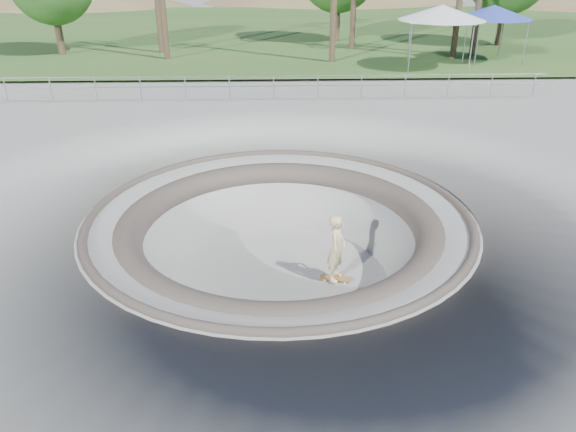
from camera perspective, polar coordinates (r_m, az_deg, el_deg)
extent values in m
plane|color=#969691|center=(14.94, -0.88, 0.03)|extent=(180.00, 180.00, 0.00)
torus|color=#969691|center=(15.91, -0.83, -6.46)|extent=(14.00, 14.00, 4.00)
cylinder|color=#969691|center=(15.89, -0.83, -6.31)|extent=(6.60, 6.60, 0.10)
torus|color=#524941|center=(14.95, -0.88, -0.04)|extent=(10.24, 10.24, 0.24)
torus|color=#524941|center=(15.14, -0.87, -1.50)|extent=(8.91, 8.91, 0.81)
cube|color=#305923|center=(47.85, -1.78, 18.34)|extent=(180.00, 36.00, 0.12)
ellipsoid|color=brown|center=(72.97, -19.95, 14.21)|extent=(50.40, 36.00, 23.40)
ellipsoid|color=brown|center=(75.28, 4.47, 14.83)|extent=(61.60, 44.00, 28.60)
ellipsoid|color=brown|center=(75.27, 26.83, 14.18)|extent=(42.00, 30.00, 19.50)
cylinder|color=gray|center=(25.99, -1.47, 14.03)|extent=(25.00, 0.05, 0.05)
cylinder|color=gray|center=(26.09, -1.46, 13.07)|extent=(25.00, 0.05, 0.05)
cube|color=olive|center=(15.68, 4.84, -6.32)|extent=(0.89, 0.43, 0.02)
cylinder|color=#A2A2A6|center=(15.70, 4.83, -6.43)|extent=(0.08, 0.18, 0.04)
cylinder|color=#A2A2A6|center=(15.70, 4.83, -6.43)|extent=(0.08, 0.18, 0.04)
cylinder|color=silver|center=(15.71, 4.83, -6.46)|extent=(0.07, 0.05, 0.07)
cylinder|color=silver|center=(15.71, 4.83, -6.46)|extent=(0.07, 0.05, 0.07)
cylinder|color=silver|center=(15.71, 4.83, -6.46)|extent=(0.07, 0.05, 0.07)
cylinder|color=silver|center=(15.71, 4.83, -6.46)|extent=(0.07, 0.05, 0.07)
imported|color=beige|center=(15.19, 4.97, -3.25)|extent=(0.67, 0.81, 1.90)
cylinder|color=gray|center=(31.29, 12.99, 16.06)|extent=(0.06, 0.06, 2.44)
cylinder|color=gray|center=(32.21, 18.55, 15.68)|extent=(0.06, 0.06, 2.44)
cylinder|color=gray|center=(34.27, 11.71, 16.99)|extent=(0.06, 0.06, 2.44)
cylinder|color=gray|center=(35.11, 16.87, 16.66)|extent=(0.06, 0.06, 2.44)
cube|color=silver|center=(33.01, 15.32, 18.66)|extent=(3.97, 3.97, 0.08)
cone|color=silver|center=(32.97, 15.40, 19.32)|extent=(6.44, 6.44, 0.78)
cylinder|color=gray|center=(34.40, 18.28, 16.16)|extent=(0.06, 0.06, 2.28)
cylinder|color=gray|center=(35.47, 22.86, 15.74)|extent=(0.06, 0.06, 2.28)
cylinder|color=gray|center=(37.12, 16.80, 16.99)|extent=(0.06, 0.06, 2.28)
cylinder|color=gray|center=(38.11, 21.12, 16.60)|extent=(0.06, 0.06, 2.28)
cube|color=#3144B2|center=(36.09, 20.08, 18.33)|extent=(3.43, 3.43, 0.08)
cone|color=#3144B2|center=(36.06, 20.17, 18.90)|extent=(6.12, 6.12, 0.73)
cylinder|color=brown|center=(38.97, -22.44, 17.98)|extent=(0.44, 0.44, 4.39)
cylinder|color=brown|center=(41.56, 5.03, 20.35)|extent=(0.44, 0.44, 4.76)
cylinder|color=brown|center=(42.27, 21.02, 18.96)|extent=(0.44, 0.44, 4.79)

